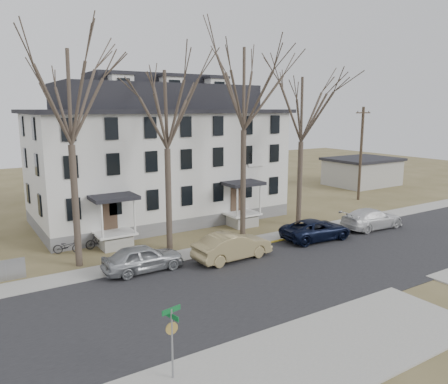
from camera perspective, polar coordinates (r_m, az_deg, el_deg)
ground at (r=25.15m, az=13.57°, el=-11.23°), size 120.00×120.00×0.00m
main_road at (r=26.47m, az=10.43°, el=-9.96°), size 120.00×10.00×0.04m
far_sidewalk at (r=30.87m, az=2.84°, el=-6.74°), size 120.00×2.00×0.08m
near_sidewalk_left at (r=17.02m, az=6.20°, el=-22.46°), size 20.00×5.00×0.08m
yellow_curb at (r=33.25m, az=10.84°, el=-5.63°), size 14.00×0.25×0.06m
boarding_house at (r=37.36m, az=-8.48°, el=4.68°), size 20.80×12.36×12.05m
distant_building at (r=56.61m, az=17.59°, el=2.58°), size 8.50×6.50×3.35m
tree_far_left at (r=26.54m, az=-19.72°, el=12.43°), size 8.40×8.40×13.72m
tree_mid_left at (r=28.48m, az=-7.55°, el=11.32°), size 7.80×7.80×12.74m
tree_center at (r=31.53m, az=2.63°, el=14.04°), size 9.00×9.00×14.70m
tree_mid_right at (r=34.91m, az=10.17°, el=11.14°), size 7.80×7.80×12.74m
utility_pole_far at (r=46.70m, az=17.45°, el=4.93°), size 2.00×0.28×9.50m
car_silver at (r=25.93m, az=-10.54°, el=-8.54°), size 4.68×1.91×1.59m
car_tan at (r=27.43m, az=1.11°, el=-7.16°), size 5.23×2.09×1.69m
car_navy at (r=32.17m, az=11.94°, el=-4.88°), size 5.47×2.86×1.47m
car_white at (r=36.25m, az=18.76°, el=-3.36°), size 5.51×2.43×1.57m
bicycle_left at (r=30.33m, az=-19.77°, el=-6.77°), size 1.91×1.30×0.95m
bicycle_right at (r=30.79m, az=-16.12°, el=-6.21°), size 1.75×0.59×1.04m
street_sign at (r=15.78m, az=-6.83°, el=-17.79°), size 0.77×0.77×2.71m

